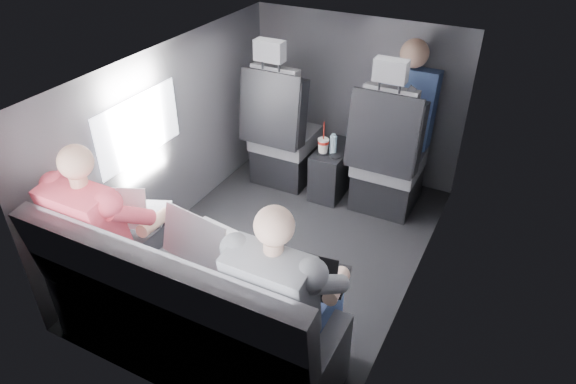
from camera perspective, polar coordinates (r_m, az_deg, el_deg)
The scene contains 20 objects.
floor at distance 3.68m, azimuth -0.52°, elevation -6.47°, with size 2.60×2.60×0.00m, color black.
ceiling at distance 3.01m, azimuth -0.65°, elevation 13.78°, with size 2.60×2.60×0.00m, color #B2B2AD.
panel_left at distance 3.75m, azimuth -12.92°, elevation 5.75°, with size 0.02×2.60×1.35m, color #56565B.
panel_right at distance 3.05m, azimuth 14.60°, elevation -1.39°, with size 0.02×2.60×1.35m, color #56565B.
panel_front at distance 4.37m, azimuth 7.50°, elevation 10.32°, with size 1.80×0.02×1.35m, color #56565B.
panel_back at distance 2.45m, azimuth -15.12°, elevation -11.30°, with size 1.80×0.02×1.35m, color #56565B.
side_window at distance 3.44m, azimuth -16.19°, elevation 6.90°, with size 0.02×0.75×0.42m, color white.
seatbelt at distance 3.64m, azimuth 10.74°, elevation 7.39°, with size 0.05×0.01×0.65m, color black.
front_seat_left at distance 4.26m, azimuth -0.67°, elevation 5.94°, with size 0.52×0.58×1.26m.
front_seat_right at distance 3.97m, azimuth 10.92°, elevation 3.12°, with size 0.52×0.58×1.26m.
center_console at distance 4.22m, azimuth 5.01°, elevation 2.45°, with size 0.24×0.48×0.41m.
rear_bench at distance 2.83m, azimuth -10.88°, elevation -13.74°, with size 1.60×0.57×0.92m.
soda_cup at distance 4.02m, azimuth 3.94°, elevation 5.20°, with size 0.09×0.09×0.27m.
water_bottle at distance 4.03m, azimuth 5.04°, elevation 5.31°, with size 0.06×0.06×0.16m.
laptop_white at distance 3.10m, azimuth -17.06°, elevation -2.02°, with size 0.41×0.44×0.25m.
laptop_silver at distance 2.77m, azimuth -8.96°, elevation -5.38°, with size 0.44×0.41×0.28m.
laptop_black at distance 2.55m, azimuth 2.41°, elevation -9.18°, with size 0.37×0.35×0.24m.
passenger_rear_left at distance 2.99m, azimuth -19.13°, elevation -4.26°, with size 0.49×0.61×1.21m.
passenger_rear_right at distance 2.45m, azimuth -0.19°, elevation -11.71°, with size 0.48×0.61×1.19m.
passenger_front_right at distance 4.03m, azimuth 13.08°, elevation 9.00°, with size 0.41×0.41×0.86m.
Camera 1 is at (1.33, -2.51, 2.34)m, focal length 32.00 mm.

